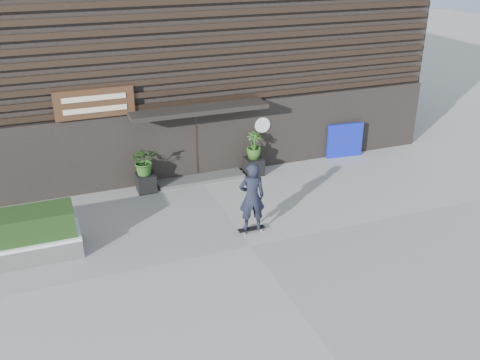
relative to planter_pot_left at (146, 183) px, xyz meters
name	(u,v)px	position (x,y,z in m)	size (l,w,h in m)	color
ground	(250,246)	(1.90, -4.40, -0.30)	(80.00, 80.00, 0.00)	#9B9993
entrance_step	(200,178)	(1.90, 0.20, -0.24)	(3.00, 0.80, 0.12)	#494947
planter_pot_left	(146,183)	(0.00, 0.00, 0.00)	(0.60, 0.60, 0.60)	black
bamboo_left	(144,161)	(0.00, 0.00, 0.78)	(0.86, 0.75, 0.96)	#2D591E
planter_pot_right	(254,166)	(3.80, 0.00, 0.00)	(0.60, 0.60, 0.60)	black
bamboo_right	(254,145)	(3.80, 0.00, 0.78)	(0.54, 0.54, 0.96)	#2D591E
raised_bed	(11,251)	(-4.09, -2.78, -0.05)	(3.50, 1.20, 0.50)	#535351
snow_layer	(9,241)	(-4.09, -2.78, 0.24)	(3.50, 1.20, 0.08)	white
hedge	(6,228)	(-4.09, -2.78, 0.63)	(3.30, 1.00, 0.70)	#193312
blue_tarp	(345,140)	(7.61, 0.30, 0.35)	(1.39, 0.12, 1.30)	#0D1AB2
building	(158,36)	(1.90, 5.56, 3.69)	(18.00, 11.00, 8.00)	black
skateboarder	(252,197)	(2.23, -3.67, 0.79)	(0.80, 0.60, 2.09)	black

